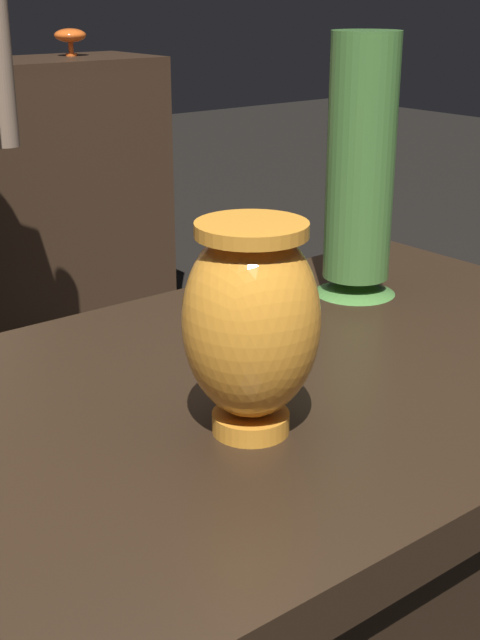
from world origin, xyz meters
TOP-DOWN VIEW (x-y plane):
  - vase_centerpiece at (-0.05, -0.09)m, footprint 0.13×0.13m
  - vase_tall_behind at (0.35, 0.15)m, footprint 0.12×0.12m
  - shelf_vase_far_right at (1.04, 2.25)m, footprint 0.11×0.11m

SIDE VIEW (x-z plane):
  - vase_centerpiece at x=-0.05m, z-range 0.81..1.02m
  - vase_tall_behind at x=0.35m, z-range 0.79..1.16m
  - shelf_vase_far_right at x=1.04m, z-range 1.01..1.10m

